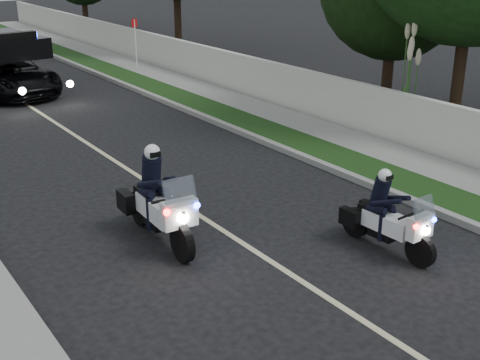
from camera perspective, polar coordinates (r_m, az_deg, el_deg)
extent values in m
plane|color=black|center=(10.39, 6.81, -9.92)|extent=(120.00, 120.00, 0.00)
cube|color=gray|center=(20.14, -3.21, 5.75)|extent=(0.20, 60.00, 0.15)
cube|color=#193814|center=(20.50, -1.54, 6.06)|extent=(1.20, 60.00, 0.16)
cube|color=gray|center=(21.22, 1.41, 6.57)|extent=(1.40, 60.00, 0.16)
cube|color=beige|center=(21.66, 3.59, 8.65)|extent=(0.22, 60.00, 1.50)
cube|color=#BFB78C|center=(18.44, -14.13, 3.49)|extent=(0.12, 50.00, 0.01)
imported|color=black|center=(25.23, -20.22, 7.41)|extent=(2.97, 5.46, 2.54)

